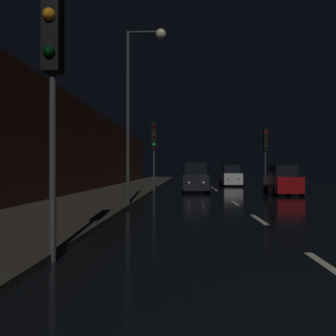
{
  "coord_description": "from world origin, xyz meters",
  "views": [
    {
      "loc": [
        -2.37,
        -2.84,
        1.62
      ],
      "look_at": [
        -3.18,
        13.74,
        1.68
      ],
      "focal_mm": 37.72,
      "sensor_mm": 36.0,
      "label": 1
    }
  ],
  "objects_px": {
    "traffic_light_near_left": "(52,44)",
    "car_parked_right_far": "(283,181)",
    "traffic_light_far_right": "(265,145)",
    "car_distant_taillights": "(231,176)",
    "traffic_light_far_left": "(154,141)",
    "streetlamp_overhead": "(138,90)",
    "car_approaching_headlights": "(195,179)"
  },
  "relations": [
    {
      "from": "car_parked_right_far",
      "to": "traffic_light_far_right",
      "type": "bearing_deg",
      "value": -5.46
    },
    {
      "from": "traffic_light_far_left",
      "to": "car_distant_taillights",
      "type": "distance_m",
      "value": 11.6
    },
    {
      "from": "traffic_light_far_left",
      "to": "traffic_light_near_left",
      "type": "xyz_separation_m",
      "value": [
        -0.1,
        -18.86,
        0.23
      ]
    },
    {
      "from": "traffic_light_far_right",
      "to": "traffic_light_near_left",
      "type": "relative_size",
      "value": 0.98
    },
    {
      "from": "traffic_light_far_left",
      "to": "traffic_light_near_left",
      "type": "bearing_deg",
      "value": -2.82
    },
    {
      "from": "traffic_light_far_right",
      "to": "traffic_light_far_left",
      "type": "relative_size",
      "value": 1.03
    },
    {
      "from": "traffic_light_far_right",
      "to": "streetlamp_overhead",
      "type": "height_order",
      "value": "streetlamp_overhead"
    },
    {
      "from": "traffic_light_near_left",
      "to": "traffic_light_far_right",
      "type": "bearing_deg",
      "value": 158.44
    },
    {
      "from": "traffic_light_near_left",
      "to": "car_parked_right_far",
      "type": "xyz_separation_m",
      "value": [
        8.49,
        16.6,
        -2.95
      ]
    },
    {
      "from": "streetlamp_overhead",
      "to": "traffic_light_far_right",
      "type": "bearing_deg",
      "value": 61.1
    },
    {
      "from": "streetlamp_overhead",
      "to": "car_approaching_headlights",
      "type": "height_order",
      "value": "streetlamp_overhead"
    },
    {
      "from": "car_distant_taillights",
      "to": "car_approaching_headlights",
      "type": "bearing_deg",
      "value": 157.77
    },
    {
      "from": "car_parked_right_far",
      "to": "traffic_light_far_left",
      "type": "bearing_deg",
      "value": 74.96
    },
    {
      "from": "traffic_light_far_right",
      "to": "car_approaching_headlights",
      "type": "height_order",
      "value": "traffic_light_far_right"
    },
    {
      "from": "traffic_light_near_left",
      "to": "car_distant_taillights",
      "type": "bearing_deg",
      "value": 165.42
    },
    {
      "from": "traffic_light_far_right",
      "to": "car_distant_taillights",
      "type": "bearing_deg",
      "value": -141.77
    },
    {
      "from": "traffic_light_near_left",
      "to": "car_approaching_headlights",
      "type": "bearing_deg",
      "value": 169.8
    },
    {
      "from": "streetlamp_overhead",
      "to": "car_distant_taillights",
      "type": "xyz_separation_m",
      "value": [
        6.35,
        19.26,
        -4.03
      ]
    },
    {
      "from": "car_distant_taillights",
      "to": "car_parked_right_far",
      "type": "bearing_deg",
      "value": -171.03
    },
    {
      "from": "car_parked_right_far",
      "to": "car_distant_taillights",
      "type": "distance_m",
      "value": 11.56
    },
    {
      "from": "traffic_light_near_left",
      "to": "streetlamp_overhead",
      "type": "height_order",
      "value": "streetlamp_overhead"
    },
    {
      "from": "traffic_light_near_left",
      "to": "car_distant_taillights",
      "type": "xyz_separation_m",
      "value": [
        6.69,
        28.02,
        -2.88
      ]
    },
    {
      "from": "traffic_light_far_left",
      "to": "car_parked_right_far",
      "type": "relative_size",
      "value": 1.31
    },
    {
      "from": "car_parked_right_far",
      "to": "car_distant_taillights",
      "type": "height_order",
      "value": "car_distant_taillights"
    },
    {
      "from": "traffic_light_far_right",
      "to": "car_distant_taillights",
      "type": "relative_size",
      "value": 1.25
    },
    {
      "from": "traffic_light_near_left",
      "to": "car_distant_taillights",
      "type": "distance_m",
      "value": 28.95
    },
    {
      "from": "traffic_light_far_right",
      "to": "car_approaching_headlights",
      "type": "bearing_deg",
      "value": -49.0
    },
    {
      "from": "car_parked_right_far",
      "to": "car_distant_taillights",
      "type": "bearing_deg",
      "value": 8.97
    },
    {
      "from": "traffic_light_far_right",
      "to": "car_distant_taillights",
      "type": "xyz_separation_m",
      "value": [
        -2.6,
        3.04,
        -2.79
      ]
    },
    {
      "from": "car_distant_taillights",
      "to": "streetlamp_overhead",
      "type": "bearing_deg",
      "value": 161.76
    },
    {
      "from": "traffic_light_far_right",
      "to": "car_parked_right_far",
      "type": "xyz_separation_m",
      "value": [
        -0.8,
        -8.38,
        -2.86
      ]
    },
    {
      "from": "streetlamp_overhead",
      "to": "car_parked_right_far",
      "type": "height_order",
      "value": "streetlamp_overhead"
    }
  ]
}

